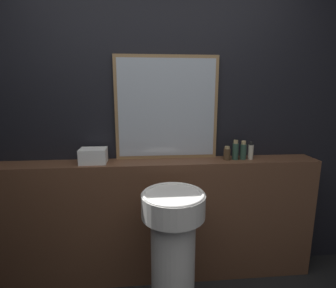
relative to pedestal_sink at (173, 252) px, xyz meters
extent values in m
cube|color=black|center=(-0.05, 0.61, 0.72)|extent=(8.00, 0.06, 2.50)
cube|color=brown|center=(-0.05, 0.46, -0.03)|extent=(2.49, 0.23, 1.00)
cylinder|color=silver|center=(0.00, 0.00, -0.14)|extent=(0.28, 0.28, 0.77)
cylinder|color=silver|center=(0.00, 0.00, 0.32)|extent=(0.39, 0.39, 0.14)
torus|color=silver|center=(0.00, 0.00, 0.39)|extent=(0.39, 0.39, 0.02)
cube|color=#937047|center=(0.01, 0.56, 0.87)|extent=(0.80, 0.03, 0.80)
cube|color=#B2BCC6|center=(0.01, 0.55, 0.87)|extent=(0.75, 0.02, 0.75)
cube|color=white|center=(-0.55, 0.46, 0.53)|extent=(0.20, 0.15, 0.11)
cylinder|color=#4C3823|center=(0.48, 0.46, 0.52)|extent=(0.05, 0.05, 0.09)
cylinder|color=tan|center=(0.48, 0.46, 0.57)|extent=(0.04, 0.04, 0.02)
cylinder|color=#2D4C3D|center=(0.55, 0.46, 0.54)|extent=(0.05, 0.05, 0.13)
cylinder|color=tan|center=(0.55, 0.46, 0.62)|extent=(0.03, 0.03, 0.03)
cylinder|color=#2D4C3D|center=(0.61, 0.46, 0.53)|extent=(0.05, 0.05, 0.12)
cylinder|color=tan|center=(0.61, 0.46, 0.61)|extent=(0.03, 0.03, 0.03)
cylinder|color=beige|center=(0.67, 0.46, 0.53)|extent=(0.04, 0.04, 0.12)
cylinder|color=black|center=(0.67, 0.46, 0.60)|extent=(0.03, 0.03, 0.03)
camera|label=1|loc=(-0.17, -1.49, 1.02)|focal=28.00mm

